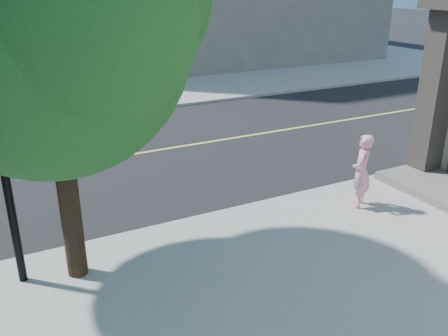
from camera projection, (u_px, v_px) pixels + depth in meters
sidewalk_ne at (196, 54)px, 31.75m from camera, size 29.00×25.00×0.12m
man_on_phone at (361, 171)px, 9.94m from camera, size 0.68×0.66×1.58m
street_tree at (52, 1)px, 6.39m from camera, size 4.93×4.48×6.54m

